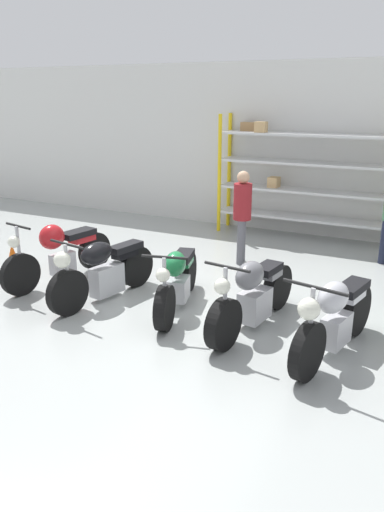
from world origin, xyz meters
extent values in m
plane|color=#9EA3A0|center=(0.00, 0.00, 0.00)|extent=(30.00, 30.00, 0.00)
cube|color=silver|center=(0.00, 4.90, 1.80)|extent=(30.00, 0.08, 3.60)
cylinder|color=yellow|center=(-1.26, 4.26, 1.27)|extent=(0.08, 0.08, 2.53)
cylinder|color=yellow|center=(-1.26, 4.81, 1.27)|extent=(0.08, 0.08, 2.53)
cube|color=silver|center=(0.57, 4.54, 0.44)|extent=(3.67, 0.55, 0.05)
cube|color=silver|center=(0.57, 4.54, 1.01)|extent=(3.67, 0.55, 0.05)
cube|color=silver|center=(0.57, 4.54, 1.58)|extent=(3.67, 0.55, 0.05)
cube|color=silver|center=(0.57, 4.54, 2.15)|extent=(3.67, 0.55, 0.05)
cube|color=tan|center=(-0.12, 4.55, 1.14)|extent=(0.23, 0.27, 0.22)
cube|color=tan|center=(-0.40, 4.39, 2.28)|extent=(0.23, 0.21, 0.22)
cube|color=#A87F51|center=(-0.77, 4.68, 2.26)|extent=(0.34, 0.20, 0.18)
cylinder|color=black|center=(-2.42, -0.55, 0.33)|extent=(0.22, 0.67, 0.66)
cylinder|color=black|center=(-2.16, 0.93, 0.33)|extent=(0.22, 0.67, 0.66)
cube|color=#ADADB2|center=(-2.28, 0.24, 0.30)|extent=(0.26, 0.44, 0.34)
ellipsoid|color=#B2191E|center=(-2.31, 0.07, 0.78)|extent=(0.41, 0.48, 0.40)
cube|color=black|center=(-2.22, 0.59, 0.72)|extent=(0.38, 0.64, 0.10)
cube|color=#B2191E|center=(-2.20, 0.67, 0.63)|extent=(0.31, 0.45, 0.12)
cylinder|color=#ADADB2|center=(-2.42, -0.53, 0.70)|extent=(0.06, 0.06, 0.75)
sphere|color=silver|center=(-2.43, -0.60, 0.86)|extent=(0.18, 0.18, 0.18)
cylinder|color=black|center=(-2.42, -0.50, 1.08)|extent=(0.56, 0.14, 0.04)
cylinder|color=black|center=(-1.31, -0.79, 0.33)|extent=(0.24, 0.67, 0.65)
cylinder|color=black|center=(-1.06, 0.55, 0.33)|extent=(0.24, 0.67, 0.65)
cube|color=#ADADB2|center=(-1.18, -0.07, 0.29)|extent=(0.32, 0.56, 0.44)
ellipsoid|color=black|center=(-1.21, -0.24, 0.75)|extent=(0.37, 0.59, 0.32)
cube|color=black|center=(-1.10, 0.34, 0.70)|extent=(0.33, 0.61, 0.10)
cube|color=black|center=(-1.11, 0.32, 0.61)|extent=(0.26, 0.43, 0.12)
cylinder|color=#ADADB2|center=(-1.31, -0.77, 0.67)|extent=(0.06, 0.06, 0.68)
sphere|color=silver|center=(-1.32, -0.84, 0.81)|extent=(0.23, 0.23, 0.23)
cylinder|color=black|center=(-1.30, -0.75, 1.01)|extent=(0.66, 0.16, 0.04)
cylinder|color=black|center=(0.10, -0.60, 0.30)|extent=(0.30, 0.62, 0.60)
cylinder|color=black|center=(-0.26, 0.77, 0.30)|extent=(0.30, 0.62, 0.60)
cube|color=#ADADB2|center=(-0.09, 0.14, 0.27)|extent=(0.36, 0.44, 0.32)
ellipsoid|color=#196B38|center=(-0.05, -0.03, 0.70)|extent=(0.40, 0.51, 0.34)
cube|color=black|center=(-0.18, 0.47, 0.65)|extent=(0.37, 0.58, 0.10)
cube|color=#196B38|center=(-0.19, 0.53, 0.56)|extent=(0.29, 0.42, 0.12)
cylinder|color=#ADADB2|center=(0.10, -0.58, 0.64)|extent=(0.06, 0.06, 0.67)
sphere|color=silver|center=(0.12, -0.64, 0.77)|extent=(0.18, 0.18, 0.18)
cylinder|color=black|center=(0.09, -0.55, 0.97)|extent=(0.59, 0.19, 0.04)
cylinder|color=black|center=(0.99, -0.74, 0.32)|extent=(0.25, 0.66, 0.64)
cylinder|color=black|center=(1.20, 0.73, 0.32)|extent=(0.25, 0.66, 0.64)
cube|color=#ADADB2|center=(1.10, 0.05, 0.29)|extent=(0.35, 0.52, 0.40)
ellipsoid|color=slate|center=(1.08, -0.12, 0.75)|extent=(0.37, 0.55, 0.36)
cube|color=black|center=(1.15, 0.38, 0.70)|extent=(0.31, 0.50, 0.10)
cube|color=slate|center=(1.16, 0.48, 0.61)|extent=(0.26, 0.35, 0.12)
cylinder|color=#ADADB2|center=(0.99, -0.72, 0.67)|extent=(0.06, 0.06, 0.71)
sphere|color=silver|center=(0.98, -0.79, 0.82)|extent=(0.19, 0.19, 0.19)
cylinder|color=black|center=(1.00, -0.69, 1.03)|extent=(0.60, 0.12, 0.04)
cylinder|color=black|center=(2.05, -0.96, 0.33)|extent=(0.26, 0.67, 0.66)
cylinder|color=black|center=(2.34, 0.37, 0.33)|extent=(0.26, 0.67, 0.66)
cube|color=#ADADB2|center=(2.20, -0.24, 0.30)|extent=(0.32, 0.48, 0.37)
ellipsoid|color=#B7B7BF|center=(2.17, -0.41, 0.76)|extent=(0.40, 0.56, 0.35)
cube|color=black|center=(2.29, 0.13, 0.71)|extent=(0.36, 0.60, 0.10)
cube|color=#B7B7BF|center=(2.29, 0.14, 0.62)|extent=(0.29, 0.43, 0.12)
cylinder|color=#ADADB2|center=(2.05, -0.94, 0.69)|extent=(0.06, 0.06, 0.71)
sphere|color=silver|center=(2.04, -1.01, 0.84)|extent=(0.24, 0.24, 0.24)
cylinder|color=black|center=(2.06, -0.91, 1.04)|extent=(0.71, 0.19, 0.04)
cylinder|color=#1E2338|center=(2.30, 3.50, 0.40)|extent=(0.13, 0.13, 0.79)
cylinder|color=#595960|center=(-0.02, 2.48, 0.40)|extent=(0.13, 0.13, 0.81)
cylinder|color=#595960|center=(0.02, 2.30, 0.40)|extent=(0.13, 0.13, 0.81)
cylinder|color=maroon|center=(0.00, 2.39, 1.13)|extent=(0.38, 0.38, 0.64)
sphere|color=tan|center=(0.00, 2.39, 1.56)|extent=(0.22, 0.22, 0.22)
cone|color=orange|center=(-3.18, 0.05, 0.28)|extent=(0.32, 0.32, 0.55)
camera|label=1|loc=(3.06, -5.72, 2.92)|focal=35.00mm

